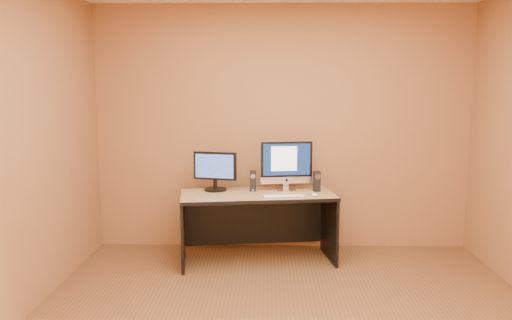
% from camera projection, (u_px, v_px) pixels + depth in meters
% --- Properties ---
extents(walls, '(4.00, 4.00, 2.60)m').
position_uv_depth(walls, '(291.00, 152.00, 3.36)').
color(walls, '#96633C').
rests_on(walls, ground).
extents(desk, '(1.58, 0.86, 0.69)m').
position_uv_depth(desk, '(257.00, 228.00, 4.97)').
color(desk, tan).
rests_on(desk, ground).
extents(imac, '(0.56, 0.27, 0.52)m').
position_uv_depth(imac, '(287.00, 166.00, 5.02)').
color(imac, '#BBBABF').
rests_on(imac, desk).
extents(second_monitor, '(0.49, 0.32, 0.39)m').
position_uv_depth(second_monitor, '(215.00, 171.00, 5.04)').
color(second_monitor, black).
rests_on(second_monitor, desk).
extents(speaker_left, '(0.07, 0.07, 0.21)m').
position_uv_depth(speaker_left, '(253.00, 181.00, 5.03)').
color(speaker_left, black).
rests_on(speaker_left, desk).
extents(speaker_right, '(0.08, 0.08, 0.21)m').
position_uv_depth(speaker_right, '(317.00, 181.00, 5.01)').
color(speaker_right, black).
rests_on(speaker_right, desk).
extents(keyboard, '(0.41, 0.16, 0.02)m').
position_uv_depth(keyboard, '(284.00, 196.00, 4.75)').
color(keyboard, silver).
rests_on(keyboard, desk).
extents(mouse, '(0.08, 0.11, 0.03)m').
position_uv_depth(mouse, '(314.00, 195.00, 4.78)').
color(mouse, white).
rests_on(mouse, desk).
extents(cable_a, '(0.09, 0.19, 0.01)m').
position_uv_depth(cable_a, '(286.00, 188.00, 5.19)').
color(cable_a, black).
rests_on(cable_a, desk).
extents(cable_b, '(0.07, 0.16, 0.01)m').
position_uv_depth(cable_b, '(284.00, 187.00, 5.20)').
color(cable_b, black).
rests_on(cable_b, desk).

